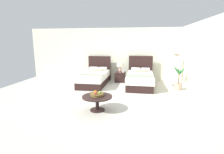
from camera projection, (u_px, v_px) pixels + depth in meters
ground_plane at (112, 95)px, 6.50m from camera, size 9.69×9.20×0.02m
wall_back at (120, 54)px, 8.94m from camera, size 9.69×0.12×2.66m
wall_side_right at (197, 60)px, 6.14m from camera, size 0.12×4.80×2.66m
bed_near_window at (95, 78)px, 8.03m from camera, size 1.17×2.21×1.24m
bed_near_corner at (140, 79)px, 7.70m from camera, size 1.17×2.22×1.28m
nightstand at (120, 77)px, 8.54m from camera, size 0.50×0.45×0.49m
table_lamp at (120, 66)px, 8.45m from camera, size 0.34×0.34×0.47m
vase at (123, 71)px, 8.41m from camera, size 0.09×0.09×0.15m
coffee_table at (97, 99)px, 4.97m from camera, size 0.87×0.87×0.43m
fruit_bowl at (97, 94)px, 4.96m from camera, size 0.40×0.40×0.14m
floor_lamp_corner at (176, 70)px, 7.78m from camera, size 0.21×0.21×1.41m
potted_palm at (178, 83)px, 7.14m from camera, size 0.44×0.56×0.98m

